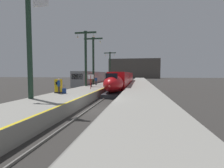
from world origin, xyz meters
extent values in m
plane|color=#33302D|center=(0.00, 0.00, 0.00)|extent=(260.00, 260.00, 0.00)
cube|color=gray|center=(-4.05, 24.75, 0.53)|extent=(4.80, 110.00, 1.05)
cube|color=gray|center=(4.05, 24.75, 0.53)|extent=(4.80, 110.00, 1.05)
cube|color=yellow|center=(-1.77, 24.75, 1.05)|extent=(0.20, 107.80, 0.01)
cube|color=slate|center=(-0.75, 27.50, 0.06)|extent=(0.08, 110.00, 0.12)
cube|color=slate|center=(0.75, 27.50, 0.06)|extent=(0.08, 110.00, 0.12)
cube|color=slate|center=(-8.85, 27.50, 0.06)|extent=(0.08, 110.00, 0.12)
cube|color=slate|center=(-7.35, 27.50, 0.06)|extent=(0.08, 110.00, 0.12)
ellipsoid|color=#B20F14|center=(0.00, 9.58, 1.83)|extent=(2.78, 6.81, 2.56)
cube|color=#28282D|center=(0.00, 9.24, 0.28)|extent=(2.46, 5.79, 0.55)
cube|color=black|center=(0.00, 8.05, 2.90)|extent=(1.59, 1.00, 0.90)
sphere|color=#F24C4C|center=(0.00, 6.25, 1.68)|extent=(0.28, 0.28, 0.28)
cube|color=#B20F14|center=(0.00, 18.62, 2.08)|extent=(2.90, 14.00, 3.05)
cube|color=black|center=(-1.42, 18.62, 2.62)|extent=(0.04, 11.90, 0.80)
cube|color=black|center=(1.42, 18.62, 2.62)|extent=(0.04, 11.90, 0.80)
cube|color=silver|center=(0.00, 18.62, 0.80)|extent=(2.92, 13.30, 0.24)
cube|color=black|center=(0.00, 14.14, 0.28)|extent=(2.03, 2.20, 0.56)
cube|color=black|center=(0.00, 23.10, 0.28)|extent=(2.03, 2.20, 0.56)
cube|color=#B20F14|center=(0.00, 35.22, 2.08)|extent=(2.90, 18.00, 3.05)
cube|color=black|center=(-1.42, 35.22, 2.62)|extent=(0.04, 15.84, 0.80)
cube|color=black|center=(1.42, 35.22, 2.62)|extent=(0.04, 15.84, 0.80)
cube|color=black|center=(0.00, 29.10, 0.28)|extent=(2.03, 2.20, 0.56)
cube|color=black|center=(0.00, 41.34, 0.28)|extent=(2.03, 2.20, 0.56)
cube|color=gray|center=(-8.10, 24.86, 2.15)|extent=(2.85, 18.00, 3.30)
cube|color=black|center=(-8.10, 15.90, 2.75)|extent=(2.28, 0.08, 1.10)
cube|color=black|center=(-9.49, 24.86, 2.65)|extent=(0.04, 15.30, 0.90)
cube|color=black|center=(-6.71, 24.86, 2.65)|extent=(0.04, 15.30, 0.90)
cube|color=black|center=(-8.10, 19.10, 0.26)|extent=(2.00, 2.00, 0.52)
cube|color=black|center=(-8.10, 30.62, 0.26)|extent=(2.00, 2.00, 0.52)
cube|color=gray|center=(-8.10, 43.46, 2.15)|extent=(2.85, 18.00, 3.30)
cylinder|color=#1E3828|center=(-5.90, -0.89, 6.08)|extent=(0.44, 0.44, 10.06)
cube|color=silver|center=(-4.70, -0.89, 9.56)|extent=(1.40, 0.08, 1.00)
cylinder|color=#1E3828|center=(-5.90, 14.55, 5.99)|extent=(0.44, 0.44, 9.88)
cylinder|color=#1E3828|center=(-5.90, 14.55, 10.78)|extent=(0.68, 0.68, 0.30)
cube|color=#1E3828|center=(-5.90, 14.55, 10.68)|extent=(4.00, 0.24, 0.28)
cylinder|color=#1E3828|center=(-7.40, 14.55, 10.33)|extent=(0.03, 0.03, 0.60)
sphere|color=#EFEACC|center=(-7.40, 14.55, 9.98)|extent=(0.36, 0.36, 0.36)
cylinder|color=#1E3828|center=(-4.40, 14.55, 10.33)|extent=(0.03, 0.03, 0.60)
sphere|color=#EFEACC|center=(-4.40, 14.55, 9.98)|extent=(0.36, 0.36, 0.36)
cylinder|color=#1E3828|center=(-5.90, 19.53, 5.97)|extent=(0.44, 0.44, 9.85)
cylinder|color=#1E3828|center=(-5.90, 19.53, 10.75)|extent=(0.68, 0.68, 0.30)
cube|color=#1E3828|center=(-5.90, 19.53, 10.65)|extent=(4.00, 0.24, 0.28)
cylinder|color=#1E3828|center=(-7.40, 19.53, 10.30)|extent=(0.03, 0.03, 0.60)
sphere|color=#EFEACC|center=(-7.40, 19.53, 9.95)|extent=(0.36, 0.36, 0.36)
cylinder|color=#1E3828|center=(-4.40, 19.53, 10.30)|extent=(0.03, 0.03, 0.60)
sphere|color=#EFEACC|center=(-4.40, 19.53, 9.95)|extent=(0.36, 0.36, 0.36)
cylinder|color=#1E3828|center=(-5.90, 39.46, 5.74)|extent=(0.44, 0.44, 9.38)
cylinder|color=#1E3828|center=(-5.90, 39.46, 10.28)|extent=(0.68, 0.68, 0.30)
cube|color=#1E3828|center=(-5.90, 39.46, 10.18)|extent=(4.00, 0.24, 0.28)
cylinder|color=#1E3828|center=(-7.40, 39.46, 9.83)|extent=(0.03, 0.03, 0.60)
sphere|color=#EFEACC|center=(-7.40, 39.46, 9.48)|extent=(0.36, 0.36, 0.36)
cylinder|color=#1E3828|center=(-4.40, 39.46, 9.83)|extent=(0.03, 0.03, 0.60)
sphere|color=#EFEACC|center=(-4.40, 39.46, 9.48)|extent=(0.36, 0.36, 0.36)
cylinder|color=#23232D|center=(-5.11, 2.76, 1.48)|extent=(0.13, 0.13, 0.85)
cylinder|color=#23232D|center=(-5.15, 2.92, 1.48)|extent=(0.13, 0.13, 0.85)
cube|color=#1E478C|center=(-5.13, 2.84, 2.21)|extent=(0.29, 0.41, 0.62)
cylinder|color=#1E478C|center=(-5.09, 2.60, 2.16)|extent=(0.09, 0.09, 0.58)
cylinder|color=#1E478C|center=(-5.17, 3.08, 2.16)|extent=(0.09, 0.09, 0.58)
sphere|color=tan|center=(-5.13, 2.84, 2.63)|extent=(0.22, 0.22, 0.22)
cylinder|color=#23232D|center=(-4.57, 16.93, 1.48)|extent=(0.13, 0.13, 0.85)
cylinder|color=#23232D|center=(-4.74, 16.98, 1.48)|extent=(0.13, 0.13, 0.85)
cube|color=#1E478C|center=(-4.65, 16.95, 2.21)|extent=(0.43, 0.33, 0.62)
cylinder|color=#1E478C|center=(-4.43, 16.88, 2.16)|extent=(0.09, 0.09, 0.58)
cylinder|color=#1E478C|center=(-4.88, 17.03, 2.16)|extent=(0.09, 0.09, 0.58)
sphere|color=tan|center=(-4.65, 16.95, 2.63)|extent=(0.22, 0.22, 0.22)
cylinder|color=#23232D|center=(-4.28, 12.27, 1.48)|extent=(0.13, 0.13, 0.85)
cylinder|color=#23232D|center=(-4.24, 12.44, 1.48)|extent=(0.13, 0.13, 0.85)
cube|color=brown|center=(-4.26, 12.35, 2.21)|extent=(0.31, 0.42, 0.62)
cylinder|color=brown|center=(-4.32, 12.12, 2.16)|extent=(0.09, 0.09, 0.58)
cylinder|color=brown|center=(-4.20, 12.59, 2.16)|extent=(0.09, 0.09, 0.58)
sphere|color=tan|center=(-4.26, 12.35, 2.63)|extent=(0.22, 0.22, 0.22)
cube|color=navy|center=(-4.58, 2.99, 1.35)|extent=(0.40, 0.22, 0.60)
cylinder|color=#262628|center=(-4.68, 2.99, 1.83)|extent=(0.02, 0.02, 0.36)
cylinder|color=#262628|center=(-4.48, 2.99, 1.83)|extent=(0.02, 0.02, 0.36)
cube|color=#262628|center=(-4.58, 2.99, 2.02)|extent=(0.22, 0.03, 0.02)
cube|color=yellow|center=(-5.55, 3.55, 1.85)|extent=(0.70, 0.56, 1.60)
cube|color=black|center=(-5.55, 3.26, 2.20)|extent=(0.40, 0.02, 0.32)
cube|color=black|center=(-5.55, 3.55, 1.11)|extent=(0.76, 0.62, 0.12)
cylinder|color=maroon|center=(-3.33, 9.05, 2.05)|extent=(0.10, 0.10, 2.00)
cube|color=white|center=(-3.33, 9.05, 2.85)|extent=(0.90, 0.06, 0.64)
cube|color=#4C4742|center=(0.00, 102.00, 7.00)|extent=(36.00, 2.00, 14.00)
camera|label=1|loc=(3.71, -14.06, 3.27)|focal=26.14mm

